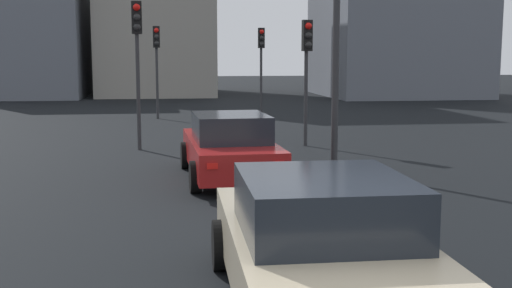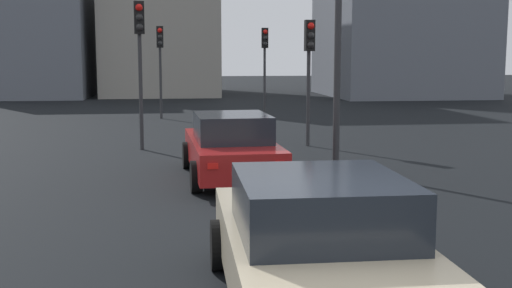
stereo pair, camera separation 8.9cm
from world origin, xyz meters
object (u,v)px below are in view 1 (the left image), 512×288
Objects in this scene: car_red_lead at (230,147)px; traffic_light_far_right at (307,56)px; traffic_light_near_right at (261,52)px; traffic_light_near_left at (137,44)px; car_beige_second at (320,244)px; traffic_light_far_left at (157,52)px.

traffic_light_far_right reaches higher than car_red_lead.
traffic_light_near_right is 1.06× the size of traffic_light_far_right.
traffic_light_near_left is (4.63, 2.13, 2.30)m from car_red_lead.
traffic_light_near_right is (22.34, -2.75, 2.11)m from car_beige_second.
car_red_lead is 1.17× the size of traffic_light_near_right.
traffic_light_far_right is (12.10, -2.56, 1.97)m from car_beige_second.
traffic_light_far_right is at bearing 85.12° from traffic_light_near_left.
car_beige_second is at bearing 179.62° from car_red_lead.
traffic_light_near_right is 4.80m from traffic_light_far_left.
car_beige_second reaches higher than car_red_lead.
traffic_light_near_left reaches higher than traffic_light_far_left.
traffic_light_far_left is at bearing -77.51° from traffic_light_near_right.
traffic_light_far_right is at bearing -10.97° from car_beige_second.
traffic_light_far_left is at bearing 5.00° from car_red_lead.
car_red_lead is 5.59m from traffic_light_near_left.
car_red_lead is at bearing 1.71° from traffic_light_far_left.
traffic_light_near_left is 1.07× the size of traffic_light_far_left.
traffic_light_far_right is at bearing -32.32° from car_red_lead.
car_red_lead is at bearing 2.59° from car_beige_second.
traffic_light_near_left is at bearing -95.11° from traffic_light_far_right.
car_beige_second is at bearing 4.88° from traffic_light_near_left.
traffic_light_near_right reaches higher than car_beige_second.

